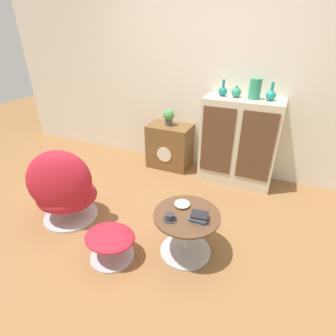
% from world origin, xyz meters
% --- Properties ---
extents(ground_plane, '(12.00, 12.00, 0.00)m').
position_xyz_m(ground_plane, '(0.00, 0.00, 0.00)').
color(ground_plane, olive).
extents(wall_back, '(6.40, 0.06, 2.60)m').
position_xyz_m(wall_back, '(0.00, 1.71, 1.30)').
color(wall_back, silver).
rests_on(wall_back, ground_plane).
extents(sideboard, '(0.92, 0.46, 1.10)m').
position_xyz_m(sideboard, '(0.54, 1.46, 0.55)').
color(sideboard, beige).
rests_on(sideboard, ground_plane).
extents(tv_console, '(0.60, 0.42, 0.63)m').
position_xyz_m(tv_console, '(-0.42, 1.48, 0.31)').
color(tv_console, brown).
rests_on(tv_console, ground_plane).
extents(egg_chair, '(0.82, 0.80, 0.85)m').
position_xyz_m(egg_chair, '(-0.90, -0.12, 0.38)').
color(egg_chair, '#B7B7BC').
rests_on(egg_chair, ground_plane).
extents(ottoman, '(0.45, 0.39, 0.28)m').
position_xyz_m(ottoman, '(-0.18, -0.37, 0.19)').
color(ottoman, '#B7B7BC').
rests_on(ottoman, ground_plane).
extents(coffee_table, '(0.58, 0.58, 0.43)m').
position_xyz_m(coffee_table, '(0.40, -0.04, 0.25)').
color(coffee_table, '#B7B7BC').
rests_on(coffee_table, ground_plane).
extents(vase_leftmost, '(0.10, 0.10, 0.19)m').
position_xyz_m(vase_leftmost, '(0.28, 1.46, 1.16)').
color(vase_leftmost, '#147A75').
rests_on(vase_leftmost, sideboard).
extents(vase_inner_left, '(0.11, 0.11, 0.13)m').
position_xyz_m(vase_inner_left, '(0.44, 1.46, 1.16)').
color(vase_inner_left, '#2D8E6B').
rests_on(vase_inner_left, sideboard).
extents(vase_inner_right, '(0.13, 0.13, 0.23)m').
position_xyz_m(vase_inner_right, '(0.64, 1.46, 1.21)').
color(vase_inner_right, '#2D8E6B').
rests_on(vase_inner_right, sideboard).
extents(vase_rightmost, '(0.11, 0.11, 0.20)m').
position_xyz_m(vase_rightmost, '(0.82, 1.46, 1.16)').
color(vase_rightmost, teal).
rests_on(vase_rightmost, sideboard).
extents(potted_plant, '(0.15, 0.15, 0.22)m').
position_xyz_m(potted_plant, '(-0.44, 1.48, 0.75)').
color(potted_plant, '#4C4C51').
rests_on(potted_plant, tv_console).
extents(teacup, '(0.12, 0.12, 0.06)m').
position_xyz_m(teacup, '(0.30, -0.16, 0.45)').
color(teacup, '#2D2D33').
rests_on(teacup, coffee_table).
extents(book_stack, '(0.16, 0.13, 0.06)m').
position_xyz_m(book_stack, '(0.51, -0.07, 0.46)').
color(book_stack, '#1E478C').
rests_on(book_stack, coffee_table).
extents(bowl, '(0.14, 0.14, 0.04)m').
position_xyz_m(bowl, '(0.32, 0.06, 0.45)').
color(bowl, beige).
rests_on(bowl, coffee_table).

